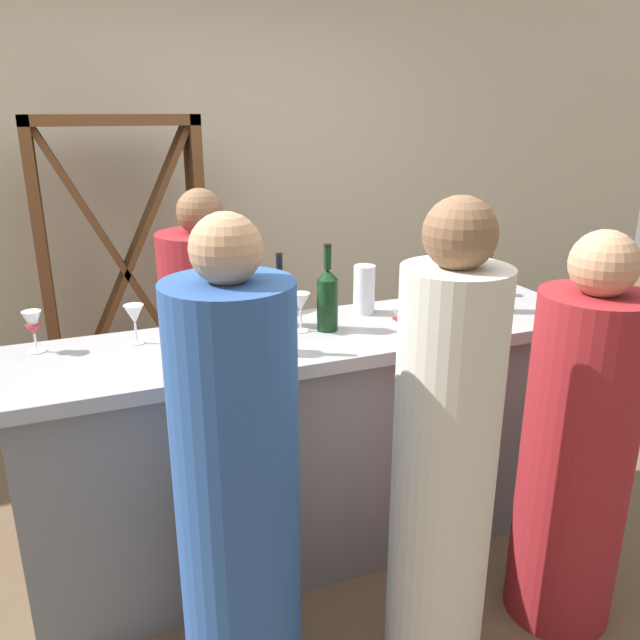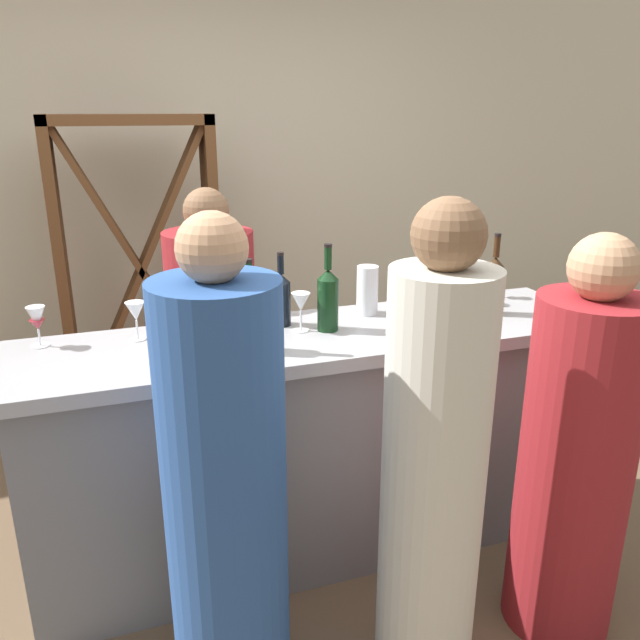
# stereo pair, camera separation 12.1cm
# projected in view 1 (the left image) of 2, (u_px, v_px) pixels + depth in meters

# --- Properties ---
(ground_plane) EXTENTS (12.00, 12.00, 0.00)m
(ground_plane) POSITION_uv_depth(u_px,v_px,m) (320.00, 543.00, 2.74)
(ground_plane) COLOR brown
(back_wall) EXTENTS (8.00, 0.10, 2.80)m
(back_wall) POSITION_uv_depth(u_px,v_px,m) (198.00, 170.00, 4.23)
(back_wall) COLOR beige
(back_wall) RESTS_ON ground
(bar_counter) EXTENTS (2.31, 0.58, 0.97)m
(bar_counter) POSITION_uv_depth(u_px,v_px,m) (320.00, 443.00, 2.59)
(bar_counter) COLOR slate
(bar_counter) RESTS_ON ground
(wine_rack) EXTENTS (0.93, 0.28, 1.76)m
(wine_rack) POSITION_uv_depth(u_px,v_px,m) (126.00, 272.00, 3.71)
(wine_rack) COLOR brown
(wine_rack) RESTS_ON ground
(wine_bottle_leftmost_dark_green) EXTENTS (0.08, 0.08, 0.33)m
(wine_bottle_leftmost_dark_green) POSITION_uv_depth(u_px,v_px,m) (253.00, 318.00, 2.20)
(wine_bottle_leftmost_dark_green) COLOR black
(wine_bottle_leftmost_dark_green) RESTS_ON bar_counter
(wine_bottle_second_left_near_black) EXTENTS (0.07, 0.07, 0.29)m
(wine_bottle_second_left_near_black) POSITION_uv_depth(u_px,v_px,m) (280.00, 299.00, 2.47)
(wine_bottle_second_left_near_black) COLOR black
(wine_bottle_second_left_near_black) RESTS_ON bar_counter
(wine_bottle_center_dark_green) EXTENTS (0.08, 0.08, 0.34)m
(wine_bottle_center_dark_green) POSITION_uv_depth(u_px,v_px,m) (327.00, 298.00, 2.42)
(wine_bottle_center_dark_green) COLOR black
(wine_bottle_center_dark_green) RESTS_ON bar_counter
(wine_bottle_second_right_amber_brown) EXTENTS (0.07, 0.07, 0.34)m
(wine_bottle_second_right_amber_brown) POSITION_uv_depth(u_px,v_px,m) (488.00, 282.00, 2.65)
(wine_bottle_second_right_amber_brown) COLOR #331E0F
(wine_bottle_second_right_amber_brown) RESTS_ON bar_counter
(wine_glass_near_left) EXTENTS (0.07, 0.07, 0.14)m
(wine_glass_near_left) POSITION_uv_depth(u_px,v_px,m) (401.00, 318.00, 2.30)
(wine_glass_near_left) COLOR white
(wine_glass_near_left) RESTS_ON bar_counter
(wine_glass_near_center) EXTENTS (0.07, 0.07, 0.15)m
(wine_glass_near_center) POSITION_uv_depth(u_px,v_px,m) (300.00, 304.00, 2.41)
(wine_glass_near_center) COLOR white
(wine_glass_near_center) RESTS_ON bar_counter
(wine_glass_near_right) EXTENTS (0.07, 0.07, 0.15)m
(wine_glass_near_right) POSITION_uv_depth(u_px,v_px,m) (134.00, 316.00, 2.29)
(wine_glass_near_right) COLOR white
(wine_glass_near_right) RESTS_ON bar_counter
(wine_glass_far_left) EXTENTS (0.07, 0.07, 0.16)m
(wine_glass_far_left) POSITION_uv_depth(u_px,v_px,m) (458.00, 276.00, 2.79)
(wine_glass_far_left) COLOR white
(wine_glass_far_left) RESTS_ON bar_counter
(wine_glass_far_center) EXTENTS (0.07, 0.07, 0.15)m
(wine_glass_far_center) POSITION_uv_depth(u_px,v_px,m) (33.00, 325.00, 2.21)
(wine_glass_far_center) COLOR white
(wine_glass_far_center) RESTS_ON bar_counter
(wine_glass_far_right) EXTENTS (0.06, 0.06, 0.15)m
(wine_glass_far_right) POSITION_uv_depth(u_px,v_px,m) (484.00, 273.00, 2.89)
(wine_glass_far_right) COLOR white
(wine_glass_far_right) RESTS_ON bar_counter
(water_pitcher) EXTENTS (0.09, 0.09, 0.20)m
(water_pitcher) POSITION_uv_depth(u_px,v_px,m) (364.00, 290.00, 2.63)
(water_pitcher) COLOR silver
(water_pitcher) RESTS_ON bar_counter
(person_left_guest) EXTENTS (0.44, 0.44, 1.55)m
(person_left_guest) POSITION_uv_depth(u_px,v_px,m) (238.00, 499.00, 1.84)
(person_left_guest) COLOR #284C8C
(person_left_guest) RESTS_ON ground
(person_center_guest) EXTENTS (0.45, 0.45, 1.44)m
(person_center_guest) POSITION_uv_depth(u_px,v_px,m) (576.00, 454.00, 2.19)
(person_center_guest) COLOR maroon
(person_center_guest) RESTS_ON ground
(person_right_guest) EXTENTS (0.35, 0.35, 1.58)m
(person_right_guest) POSITION_uv_depth(u_px,v_px,m) (443.00, 475.00, 1.91)
(person_right_guest) COLOR beige
(person_right_guest) RESTS_ON ground
(person_server_behind) EXTENTS (0.46, 0.46, 1.47)m
(person_server_behind) POSITION_uv_depth(u_px,v_px,m) (209.00, 365.00, 2.91)
(person_server_behind) COLOR maroon
(person_server_behind) RESTS_ON ground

